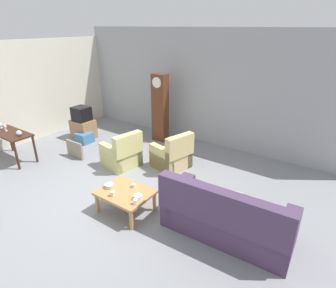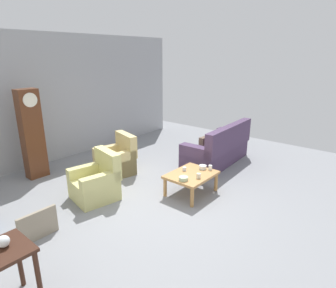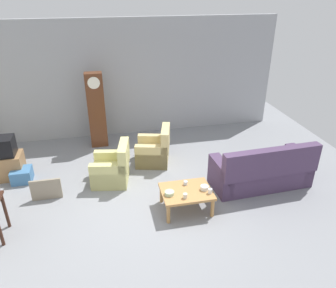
{
  "view_description": "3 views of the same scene",
  "coord_description": "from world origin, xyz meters",
  "px_view_note": "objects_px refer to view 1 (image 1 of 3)",
  "views": [
    {
      "loc": [
        3.7,
        -3.37,
        3.24
      ],
      "look_at": [
        0.75,
        0.85,
        1.0
      ],
      "focal_mm": 29.32,
      "sensor_mm": 36.0,
      "label": 1
    },
    {
      "loc": [
        -3.7,
        -3.3,
        2.7
      ],
      "look_at": [
        0.67,
        0.33,
        0.9
      ],
      "focal_mm": 30.61,
      "sensor_mm": 36.0,
      "label": 2
    },
    {
      "loc": [
        -0.83,
        -5.25,
        3.98
      ],
      "look_at": [
        0.44,
        0.53,
        1.02
      ],
      "focal_mm": 34.68,
      "sensor_mm": 36.0,
      "label": 3
    }
  ],
  "objects_px": {
    "tv_crt": "(81,114)",
    "storage_box_blue": "(85,138)",
    "cup_white_porcelain": "(135,202)",
    "wine_glass_mid": "(4,125)",
    "framed_picture_leaning": "(75,150)",
    "cup_blue_rimmed": "(134,186)",
    "couch_floral": "(226,218)",
    "armchair_olive_far": "(172,156)",
    "coffee_table_wood": "(125,194)",
    "wine_glass_tall": "(0,124)",
    "bowl_white_stacked": "(138,197)",
    "grandfather_clock": "(160,108)",
    "tv_stand_cabinet": "(83,129)",
    "console_table_dark": "(11,136)",
    "wine_glass_short": "(5,126)",
    "cup_cream_tall": "(113,194)",
    "bowl_shallow_green": "(109,186)",
    "glass_dome_cloche": "(19,133)",
    "armchair_olive_near": "(122,155)"
  },
  "relations": [
    {
      "from": "framed_picture_leaning",
      "to": "tv_crt",
      "type": "bearing_deg",
      "value": 131.45
    },
    {
      "from": "armchair_olive_near",
      "to": "tv_stand_cabinet",
      "type": "xyz_separation_m",
      "value": [
        -2.29,
        0.68,
        -0.02
      ]
    },
    {
      "from": "cup_white_porcelain",
      "to": "wine_glass_mid",
      "type": "xyz_separation_m",
      "value": [
        -4.59,
        0.17,
        0.39
      ]
    },
    {
      "from": "grandfather_clock",
      "to": "cup_blue_rimmed",
      "type": "bearing_deg",
      "value": -62.05
    },
    {
      "from": "framed_picture_leaning",
      "to": "wine_glass_tall",
      "type": "bearing_deg",
      "value": -150.57
    },
    {
      "from": "armchair_olive_far",
      "to": "bowl_white_stacked",
      "type": "bearing_deg",
      "value": -72.77
    },
    {
      "from": "wine_glass_short",
      "to": "cup_blue_rimmed",
      "type": "bearing_deg",
      "value": 3.59
    },
    {
      "from": "cup_blue_rimmed",
      "to": "tv_stand_cabinet",
      "type": "bearing_deg",
      "value": 154.0
    },
    {
      "from": "cup_white_porcelain",
      "to": "storage_box_blue",
      "type": "bearing_deg",
      "value": 152.62
    },
    {
      "from": "cup_blue_rimmed",
      "to": "console_table_dark",
      "type": "bearing_deg",
      "value": -176.36
    },
    {
      "from": "coffee_table_wood",
      "to": "glass_dome_cloche",
      "type": "xyz_separation_m",
      "value": [
        -3.46,
        -0.02,
        0.46
      ]
    },
    {
      "from": "grandfather_clock",
      "to": "bowl_white_stacked",
      "type": "relative_size",
      "value": 12.91
    },
    {
      "from": "coffee_table_wood",
      "to": "armchair_olive_far",
      "type": "bearing_deg",
      "value": 97.96
    },
    {
      "from": "framed_picture_leaning",
      "to": "cup_white_porcelain",
      "type": "relative_size",
      "value": 6.22
    },
    {
      "from": "armchair_olive_far",
      "to": "cup_white_porcelain",
      "type": "height_order",
      "value": "armchair_olive_far"
    },
    {
      "from": "storage_box_blue",
      "to": "wine_glass_mid",
      "type": "xyz_separation_m",
      "value": [
        -0.88,
        -1.75,
        0.72
      ]
    },
    {
      "from": "armchair_olive_far",
      "to": "cup_blue_rimmed",
      "type": "relative_size",
      "value": 12.33
    },
    {
      "from": "tv_crt",
      "to": "storage_box_blue",
      "type": "relative_size",
      "value": 1.13
    },
    {
      "from": "armchair_olive_far",
      "to": "framed_picture_leaning",
      "type": "relative_size",
      "value": 1.6
    },
    {
      "from": "armchair_olive_far",
      "to": "coffee_table_wood",
      "type": "bearing_deg",
      "value": -82.04
    },
    {
      "from": "coffee_table_wood",
      "to": "framed_picture_leaning",
      "type": "distance_m",
      "value": 2.84
    },
    {
      "from": "tv_crt",
      "to": "cup_blue_rimmed",
      "type": "xyz_separation_m",
      "value": [
        3.66,
        -1.78,
        -0.31
      ]
    },
    {
      "from": "framed_picture_leaning",
      "to": "couch_floral",
      "type": "bearing_deg",
      "value": -6.13
    },
    {
      "from": "cup_blue_rimmed",
      "to": "wine_glass_tall",
      "type": "xyz_separation_m",
      "value": [
        -4.39,
        -0.22,
        0.42
      ]
    },
    {
      "from": "couch_floral",
      "to": "grandfather_clock",
      "type": "height_order",
      "value": "grandfather_clock"
    },
    {
      "from": "armchair_olive_near",
      "to": "cup_cream_tall",
      "type": "relative_size",
      "value": 9.76
    },
    {
      "from": "grandfather_clock",
      "to": "bowl_white_stacked",
      "type": "distance_m",
      "value": 3.8
    },
    {
      "from": "storage_box_blue",
      "to": "cup_cream_tall",
      "type": "xyz_separation_m",
      "value": [
        3.21,
        -1.97,
        0.33
      ]
    },
    {
      "from": "cup_white_porcelain",
      "to": "glass_dome_cloche",
      "type": "bearing_deg",
      "value": 177.69
    },
    {
      "from": "armchair_olive_near",
      "to": "framed_picture_leaning",
      "type": "height_order",
      "value": "armchair_olive_near"
    },
    {
      "from": "cup_white_porcelain",
      "to": "cup_cream_tall",
      "type": "bearing_deg",
      "value": -174.56
    },
    {
      "from": "glass_dome_cloche",
      "to": "wine_glass_short",
      "type": "relative_size",
      "value": 0.62
    },
    {
      "from": "console_table_dark",
      "to": "bowl_shallow_green",
      "type": "distance_m",
      "value": 3.54
    },
    {
      "from": "cup_cream_tall",
      "to": "grandfather_clock",
      "type": "bearing_deg",
      "value": 113.21
    },
    {
      "from": "tv_stand_cabinet",
      "to": "bowl_white_stacked",
      "type": "xyz_separation_m",
      "value": [
        3.96,
        -2.02,
        0.19
      ]
    },
    {
      "from": "tv_crt",
      "to": "bowl_shallow_green",
      "type": "distance_m",
      "value": 3.87
    },
    {
      "from": "framed_picture_leaning",
      "to": "cup_blue_rimmed",
      "type": "relative_size",
      "value": 7.72
    },
    {
      "from": "wine_glass_mid",
      "to": "cup_cream_tall",
      "type": "bearing_deg",
      "value": -3.1
    },
    {
      "from": "cup_blue_rimmed",
      "to": "wine_glass_tall",
      "type": "distance_m",
      "value": 4.41
    },
    {
      "from": "storage_box_blue",
      "to": "cup_white_porcelain",
      "type": "relative_size",
      "value": 4.38
    },
    {
      "from": "couch_floral",
      "to": "tv_stand_cabinet",
      "type": "bearing_deg",
      "value": 164.13
    },
    {
      "from": "armchair_olive_far",
      "to": "grandfather_clock",
      "type": "relative_size",
      "value": 0.48
    },
    {
      "from": "console_table_dark",
      "to": "tv_stand_cabinet",
      "type": "bearing_deg",
      "value": 82.79
    },
    {
      "from": "armchair_olive_near",
      "to": "tv_crt",
      "type": "xyz_separation_m",
      "value": [
        -2.29,
        0.68,
        0.47
      ]
    },
    {
      "from": "coffee_table_wood",
      "to": "bowl_white_stacked",
      "type": "bearing_deg",
      "value": -6.69
    },
    {
      "from": "tv_stand_cabinet",
      "to": "cup_white_porcelain",
      "type": "distance_m",
      "value": 4.58
    },
    {
      "from": "coffee_table_wood",
      "to": "cup_blue_rimmed",
      "type": "bearing_deg",
      "value": 79.96
    },
    {
      "from": "couch_floral",
      "to": "armchair_olive_near",
      "type": "height_order",
      "value": "couch_floral"
    },
    {
      "from": "storage_box_blue",
      "to": "coffee_table_wood",
      "type": "bearing_deg",
      "value": -27.8
    },
    {
      "from": "cup_white_porcelain",
      "to": "tv_crt",
      "type": "bearing_deg",
      "value": 151.78
    }
  ]
}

